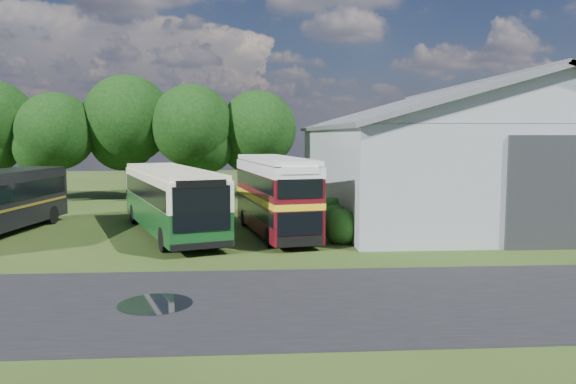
{
  "coord_description": "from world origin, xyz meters",
  "views": [
    {
      "loc": [
        1.31,
        -19.41,
        5.01
      ],
      "look_at": [
        3.21,
        8.0,
        2.2
      ],
      "focal_mm": 35.0,
      "sensor_mm": 36.0,
      "label": 1
    }
  ],
  "objects": [
    {
      "name": "ground",
      "position": [
        0.0,
        0.0,
        0.0
      ],
      "size": [
        120.0,
        120.0,
        0.0
      ],
      "primitive_type": "plane",
      "color": "#223711",
      "rests_on": "ground"
    },
    {
      "name": "asphalt_road",
      "position": [
        3.0,
        -3.0,
        0.0
      ],
      "size": [
        60.0,
        8.0,
        0.02
      ],
      "primitive_type": "cube",
      "color": "black",
      "rests_on": "ground"
    },
    {
      "name": "puddle",
      "position": [
        -1.5,
        -3.0,
        0.0
      ],
      "size": [
        2.2,
        2.2,
        0.01
      ],
      "primitive_type": "cylinder",
      "color": "black",
      "rests_on": "ground"
    },
    {
      "name": "storage_shed",
      "position": [
        15.0,
        15.98,
        4.17
      ],
      "size": [
        18.8,
        24.8,
        8.15
      ],
      "color": "gray",
      "rests_on": "ground"
    },
    {
      "name": "tree_left_b",
      "position": [
        -13.0,
        23.5,
        5.25
      ],
      "size": [
        5.78,
        5.78,
        8.16
      ],
      "color": "black",
      "rests_on": "ground"
    },
    {
      "name": "tree_mid",
      "position": [
        -8.0,
        24.8,
        6.18
      ],
      "size": [
        6.8,
        6.8,
        9.6
      ],
      "color": "black",
      "rests_on": "ground"
    },
    {
      "name": "tree_right_a",
      "position": [
        -3.0,
        23.8,
        5.69
      ],
      "size": [
        6.26,
        6.26,
        8.83
      ],
      "color": "black",
      "rests_on": "ground"
    },
    {
      "name": "tree_right_b",
      "position": [
        2.0,
        24.6,
        5.44
      ],
      "size": [
        5.98,
        5.98,
        8.45
      ],
      "color": "black",
      "rests_on": "ground"
    },
    {
      "name": "shrub_front",
      "position": [
        5.6,
        6.0,
        0.0
      ],
      "size": [
        1.7,
        1.7,
        1.7
      ],
      "primitive_type": "sphere",
      "color": "#194714",
      "rests_on": "ground"
    },
    {
      "name": "shrub_mid",
      "position": [
        5.6,
        8.0,
        0.0
      ],
      "size": [
        1.6,
        1.6,
        1.6
      ],
      "primitive_type": "sphere",
      "color": "#194714",
      "rests_on": "ground"
    },
    {
      "name": "shrub_back",
      "position": [
        5.6,
        10.0,
        0.0
      ],
      "size": [
        1.8,
        1.8,
        1.8
      ],
      "primitive_type": "sphere",
      "color": "#194714",
      "rests_on": "ground"
    },
    {
      "name": "bus_green_single",
      "position": [
        -2.64,
        9.0,
        1.77
      ],
      "size": [
        6.69,
        12.3,
        3.33
      ],
      "rotation": [
        0.0,
        0.0,
        0.34
      ],
      "color": "black",
      "rests_on": "ground"
    },
    {
      "name": "bus_maroon_double",
      "position": [
        2.59,
        8.42,
        1.95
      ],
      "size": [
        4.0,
        9.34,
        3.9
      ],
      "rotation": [
        0.0,
        0.0,
        0.19
      ],
      "color": "black",
      "rests_on": "ground"
    }
  ]
}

